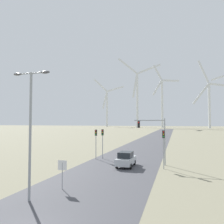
% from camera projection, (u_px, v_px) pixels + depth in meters
% --- Properties ---
extents(road_surface, '(10.00, 240.00, 0.01)m').
position_uv_depth(road_surface, '(148.00, 143.00, 55.95)').
color(road_surface, '#47474C').
rests_on(road_surface, ground).
extents(streetlamp, '(3.00, 0.32, 9.09)m').
position_uv_depth(streetlamp, '(30.00, 118.00, 15.47)').
color(streetlamp, '#93999E').
rests_on(streetlamp, ground).
extents(stop_sign_near, '(0.81, 0.07, 2.34)m').
position_uv_depth(stop_sign_near, '(62.00, 169.00, 17.93)').
color(stop_sign_near, '#93999E').
rests_on(stop_sign_near, ground).
extents(traffic_light_post_near_left, '(0.28, 0.34, 4.38)m').
position_uv_depth(traffic_light_post_near_left, '(103.00, 137.00, 32.90)').
color(traffic_light_post_near_left, '#93999E').
rests_on(traffic_light_post_near_left, ground).
extents(traffic_light_post_near_right, '(0.28, 0.34, 4.51)m').
position_uv_depth(traffic_light_post_near_right, '(164.00, 141.00, 25.66)').
color(traffic_light_post_near_right, '#93999E').
rests_on(traffic_light_post_near_right, ground).
extents(traffic_light_post_mid_left, '(0.28, 0.34, 4.36)m').
position_uv_depth(traffic_light_post_mid_left, '(96.00, 137.00, 32.55)').
color(traffic_light_post_mid_left, '#93999E').
rests_on(traffic_light_post_mid_left, ground).
extents(traffic_light_mast_overhead, '(4.01, 0.35, 5.97)m').
position_uv_depth(traffic_light_mast_overhead, '(154.00, 132.00, 28.29)').
color(traffic_light_mast_overhead, '#93999E').
rests_on(traffic_light_mast_overhead, ground).
extents(car_approaching, '(1.88, 4.13, 1.83)m').
position_uv_depth(car_approaching, '(126.00, 159.00, 26.89)').
color(car_approaching, '#B7BCC1').
rests_on(car_approaching, ground).
extents(wind_turbine_far_left, '(35.62, 13.94, 59.22)m').
position_uv_depth(wind_turbine_far_left, '(107.00, 104.00, 269.50)').
color(wind_turbine_far_left, silver).
rests_on(wind_turbine_far_left, ground).
extents(wind_turbine_left, '(41.92, 7.76, 70.33)m').
position_uv_depth(wind_turbine_left, '(137.00, 94.00, 217.07)').
color(wind_turbine_left, silver).
rests_on(wind_turbine_left, ground).
extents(wind_turbine_center, '(25.66, 8.63, 62.01)m').
position_uv_depth(wind_turbine_center, '(162.00, 99.00, 213.82)').
color(wind_turbine_center, silver).
rests_on(wind_turbine_center, ground).
extents(wind_turbine_right, '(37.29, 7.26, 61.90)m').
position_uv_depth(wind_turbine_right, '(209.00, 99.00, 196.39)').
color(wind_turbine_right, silver).
rests_on(wind_turbine_right, ground).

